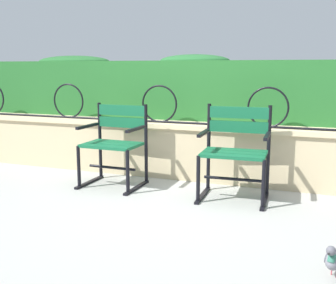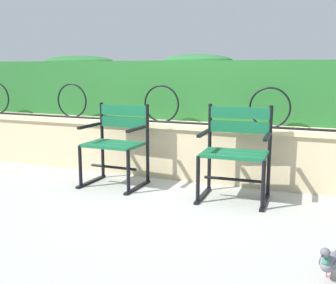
# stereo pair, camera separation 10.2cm
# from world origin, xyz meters

# --- Properties ---
(ground_plane) EXTENTS (60.00, 60.00, 0.00)m
(ground_plane) POSITION_xyz_m (0.00, 0.00, 0.00)
(ground_plane) COLOR #9E9E99
(stone_wall) EXTENTS (6.98, 0.41, 0.62)m
(stone_wall) POSITION_xyz_m (0.00, 0.97, 0.31)
(stone_wall) COLOR #C6B289
(stone_wall) RESTS_ON ground
(iron_arch_fence) EXTENTS (6.45, 0.02, 0.42)m
(iron_arch_fence) POSITION_xyz_m (-0.32, 0.89, 0.79)
(iron_arch_fence) COLOR black
(iron_arch_fence) RESTS_ON stone_wall
(hedge_row) EXTENTS (6.84, 0.68, 0.82)m
(hedge_row) POSITION_xyz_m (0.01, 1.48, 0.99)
(hedge_row) COLOR #236028
(hedge_row) RESTS_ON stone_wall
(park_chair_left) EXTENTS (0.61, 0.53, 0.85)m
(park_chair_left) POSITION_xyz_m (-0.70, 0.42, 0.46)
(park_chair_left) COLOR #145B38
(park_chair_left) RESTS_ON ground
(park_chair_right) EXTENTS (0.65, 0.55, 0.88)m
(park_chair_right) POSITION_xyz_m (0.57, 0.42, 0.47)
(park_chair_right) COLOR #145B38
(park_chair_right) RESTS_ON ground
(pigeon_near_chairs) EXTENTS (0.15, 0.29, 0.22)m
(pigeon_near_chairs) POSITION_xyz_m (1.45, -0.90, 0.11)
(pigeon_near_chairs) COLOR slate
(pigeon_near_chairs) RESTS_ON ground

